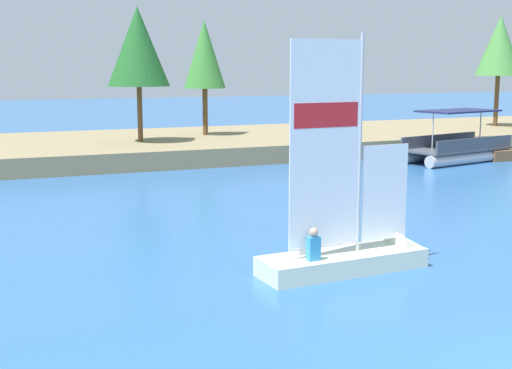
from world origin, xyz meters
TOP-DOWN VIEW (x-y plane):
  - shore_bank at (0.00, 29.94)m, footprint 80.00×12.27m
  - shoreline_tree_left at (0.11, 28.30)m, footprint 3.16×3.16m
  - shoreline_tree_midleft at (4.41, 30.55)m, footprint 2.36×2.36m
  - shoreline_tree_centre at (23.94, 28.91)m, footprint 2.97×2.97m
  - wooden_dock at (17.35, 22.27)m, footprint 1.98×4.07m
  - sailboat at (0.40, 6.69)m, footprint 4.65×1.47m
  - pontoon_boat at (14.70, 21.24)m, footprint 6.50×3.68m

SIDE VIEW (x-z plane):
  - wooden_dock at x=17.35m, z-range 0.00..0.54m
  - shore_bank at x=0.00m, z-range 0.00..0.91m
  - sailboat at x=0.40m, z-range -2.42..3.43m
  - pontoon_boat at x=14.70m, z-range -0.64..1.97m
  - shoreline_tree_midleft at x=4.41m, z-range 2.20..8.65m
  - shoreline_tree_left at x=0.11m, z-range 2.33..9.20m
  - shoreline_tree_centre at x=23.94m, z-range 2.53..9.66m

